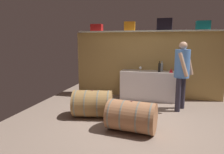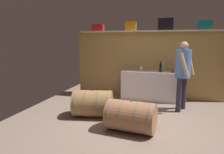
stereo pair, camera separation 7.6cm
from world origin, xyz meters
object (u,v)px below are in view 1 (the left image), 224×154
Objects in this scene: wine_bottle_dark at (159,67)px; wine_bottle_clear at (162,67)px; wine_barrel_far at (93,104)px; work_cabinet at (148,85)px; wine_barrel_near at (131,116)px; toolcase_black at (165,24)px; wine_glass at (140,68)px; red_funnel at (171,71)px; toolcase_teal at (203,25)px; winemaker_pouring at (182,69)px; toolcase_red at (97,28)px; toolcase_orange at (130,26)px.

wine_bottle_dark is 1.05× the size of wine_bottle_clear.
wine_barrel_far is at bearing -128.82° from wine_bottle_clear.
work_cabinet is 1.65× the size of wine_barrel_near.
toolcase_black is 0.43× the size of wine_barrel_far.
work_cabinet is at bearing 25.14° from wine_glass.
work_cabinet is 0.80m from red_funnel.
toolcase_teal is at bearing 9.67° from wine_glass.
red_funnel is 0.07× the size of winemaker_pouring.
red_funnel is (2.27, -0.32, -1.21)m from toolcase_red.
toolcase_orange is 2.71m from wine_barrel_far.
toolcase_red is 0.36× the size of wine_barrel_near.
wine_glass is (0.38, -0.28, -1.20)m from toolcase_orange.
wine_bottle_clear reaches higher than wine_glass.
wine_bottle_dark is at bearing -115.27° from winemaker_pouring.
wine_bottle_dark is at bearing -11.70° from toolcase_red.
winemaker_pouring is at bearing -41.36° from work_cabinet.
toolcase_orange is 0.32× the size of wine_barrel_near.
wine_glass is at bearing 98.93° from wine_barrel_near.
wine_barrel_near is at bearing -109.60° from red_funnel.
toolcase_orange is 3.12m from wine_barrel_near.
toolcase_black reaches higher than wine_bottle_dark.
toolcase_teal reaches higher than toolcase_red.
toolcase_black is (1.00, 0.00, 0.04)m from toolcase_orange.
wine_barrel_near is at bearing -8.21° from winemaker_pouring.
toolcase_red is at bearing 174.06° from work_cabinet.
toolcase_orange is 0.18× the size of winemaker_pouring.
wine_bottle_dark is 2.35m from wine_barrel_near.
wine_glass is 1.27m from winemaker_pouring.
toolcase_teal is at bearing 6.91° from work_cabinet.
wine_barrel_far is at bearing -78.93° from toolcase_red.
wine_barrel_far is (0.52, -1.91, -1.82)m from toolcase_red.
toolcase_teal reaches higher than winemaker_pouring.
wine_barrel_near is at bearing -93.50° from work_cabinet.
work_cabinet is at bearing -10.04° from toolcase_red.
toolcase_red is 1.85m from wine_glass.
wine_barrel_far is (-2.53, -1.91, -1.83)m from toolcase_teal.
toolcase_red is at bearing -85.51° from winemaker_pouring.
red_funnel is (0.23, -0.32, -1.28)m from toolcase_black.
red_funnel is 0.67m from winemaker_pouring.
work_cabinet is at bearing -19.98° from toolcase_orange.
toolcase_teal is 1.56m from wine_bottle_clear.
wine_bottle_clear is at bearing -125.40° from winemaker_pouring.
wine_barrel_far is (-1.12, -1.74, -0.12)m from work_cabinet.
winemaker_pouring is (-0.55, -0.93, -1.09)m from toolcase_teal.
toolcase_red is at bearing 178.17° from wine_bottle_clear.
wine_glass reaches higher than wine_barrel_near.
toolcase_black is 1.20m from wine_bottle_clear.
work_cabinet is 0.59m from wine_glass.
toolcase_teal is 0.37× the size of wine_barrel_far.
wine_bottle_clear reaches higher than wine_barrel_far.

